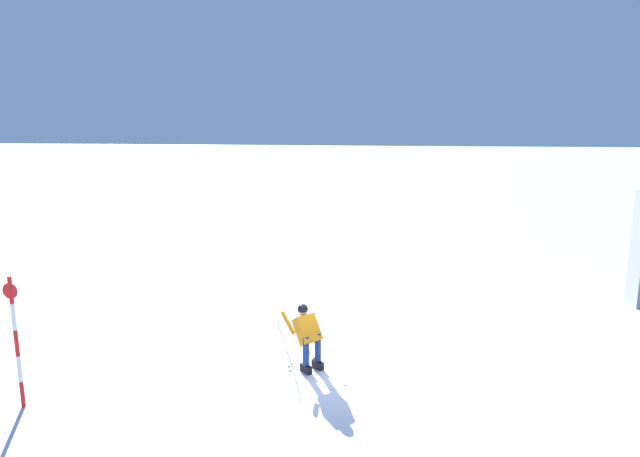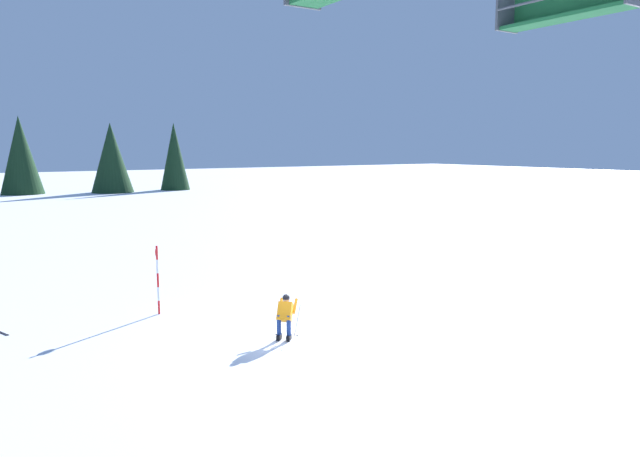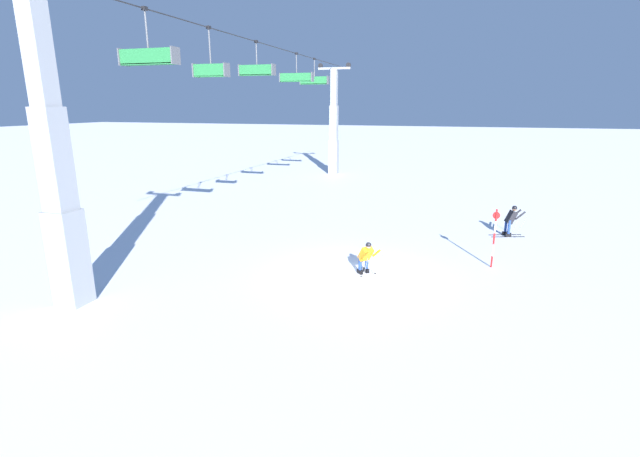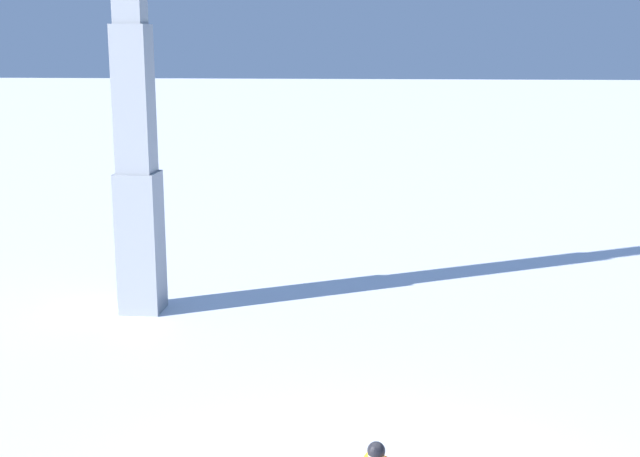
{
  "view_description": "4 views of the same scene",
  "coord_description": "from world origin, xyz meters",
  "px_view_note": "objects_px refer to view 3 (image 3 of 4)",
  "views": [
    {
      "loc": [
        10.19,
        1.6,
        4.86
      ],
      "look_at": [
        -0.1,
        -0.16,
        2.86
      ],
      "focal_mm": 29.9,
      "sensor_mm": 36.0,
      "label": 1
    },
    {
      "loc": [
        8.55,
        14.4,
        5.71
      ],
      "look_at": [
        -0.56,
        0.35,
        3.36
      ],
      "focal_mm": 32.92,
      "sensor_mm": 36.0,
      "label": 2
    },
    {
      "loc": [
        -16.07,
        -3.7,
        6.3
      ],
      "look_at": [
        -0.05,
        1.38,
        1.76
      ],
      "focal_mm": 25.73,
      "sensor_mm": 36.0,
      "label": 3
    },
    {
      "loc": [
        0.22,
        -9.58,
        5.88
      ],
      "look_at": [
        -0.64,
        0.73,
        3.6
      ],
      "focal_mm": 47.56,
      "sensor_mm": 36.0,
      "label": 4
    }
  ],
  "objects_px": {
    "chairlift_seat_second": "(210,70)",
    "chairlift_seat_farthest": "(314,81)",
    "chairlift_seat_fourth": "(296,78)",
    "skier_carving_main": "(366,256)",
    "skier_distant_uphill": "(511,219)",
    "chairlift_seat_middle": "(256,70)",
    "lift_tower_far": "(334,129)",
    "chairlift_seat_nearest": "(148,57)",
    "lift_tower_near": "(57,180)",
    "trail_marker_pole": "(494,237)"
  },
  "relations": [
    {
      "from": "chairlift_seat_second",
      "to": "lift_tower_far",
      "type": "bearing_deg",
      "value": 0.0
    },
    {
      "from": "chairlift_seat_middle",
      "to": "chairlift_seat_fourth",
      "type": "relative_size",
      "value": 0.88
    },
    {
      "from": "chairlift_seat_farthest",
      "to": "chairlift_seat_middle",
      "type": "bearing_deg",
      "value": 180.0
    },
    {
      "from": "chairlift_seat_nearest",
      "to": "chairlift_seat_second",
      "type": "bearing_deg",
      "value": 0.0
    },
    {
      "from": "skier_carving_main",
      "to": "lift_tower_far",
      "type": "height_order",
      "value": "lift_tower_far"
    },
    {
      "from": "lift_tower_far",
      "to": "skier_distant_uphill",
      "type": "bearing_deg",
      "value": -141.59
    },
    {
      "from": "skier_distant_uphill",
      "to": "lift_tower_near",
      "type": "bearing_deg",
      "value": 132.18
    },
    {
      "from": "chairlift_seat_nearest",
      "to": "skier_distant_uphill",
      "type": "bearing_deg",
      "value": -60.58
    },
    {
      "from": "chairlift_seat_nearest",
      "to": "chairlift_seat_middle",
      "type": "distance_m",
      "value": 9.67
    },
    {
      "from": "chairlift_seat_second",
      "to": "skier_distant_uphill",
      "type": "height_order",
      "value": "chairlift_seat_second"
    },
    {
      "from": "lift_tower_near",
      "to": "chairlift_seat_middle",
      "type": "distance_m",
      "value": 15.11
    },
    {
      "from": "chairlift_seat_middle",
      "to": "chairlift_seat_fourth",
      "type": "xyz_separation_m",
      "value": [
        6.53,
        0.0,
        -0.06
      ]
    },
    {
      "from": "chairlift_seat_nearest",
      "to": "chairlift_seat_farthest",
      "type": "relative_size",
      "value": 1.05
    },
    {
      "from": "lift_tower_far",
      "to": "lift_tower_near",
      "type": "bearing_deg",
      "value": -180.0
    },
    {
      "from": "chairlift_seat_fourth",
      "to": "trail_marker_pole",
      "type": "distance_m",
      "value": 19.93
    },
    {
      "from": "chairlift_seat_middle",
      "to": "lift_tower_far",
      "type": "bearing_deg",
      "value": 0.0
    },
    {
      "from": "chairlift_seat_fourth",
      "to": "skier_carving_main",
      "type": "bearing_deg",
      "value": -151.31
    },
    {
      "from": "skier_carving_main",
      "to": "chairlift_seat_second",
      "type": "distance_m",
      "value": 11.84
    },
    {
      "from": "chairlift_seat_farthest",
      "to": "trail_marker_pole",
      "type": "distance_m",
      "value": 22.81
    },
    {
      "from": "skier_carving_main",
      "to": "trail_marker_pole",
      "type": "relative_size",
      "value": 0.66
    },
    {
      "from": "skier_distant_uphill",
      "to": "chairlift_seat_nearest",
      "type": "bearing_deg",
      "value": 119.42
    },
    {
      "from": "chairlift_seat_fourth",
      "to": "chairlift_seat_farthest",
      "type": "distance_m",
      "value": 4.03
    },
    {
      "from": "skier_carving_main",
      "to": "chairlift_seat_second",
      "type": "bearing_deg",
      "value": 65.1
    },
    {
      "from": "lift_tower_far",
      "to": "chairlift_seat_second",
      "type": "height_order",
      "value": "lift_tower_far"
    },
    {
      "from": "lift_tower_near",
      "to": "chairlift_seat_fourth",
      "type": "distance_m",
      "value": 21.46
    },
    {
      "from": "lift_tower_near",
      "to": "chairlift_seat_second",
      "type": "bearing_deg",
      "value": -0.0
    },
    {
      "from": "skier_distant_uphill",
      "to": "trail_marker_pole",
      "type": "bearing_deg",
      "value": 168.36
    },
    {
      "from": "chairlift_seat_second",
      "to": "chairlift_seat_fourth",
      "type": "bearing_deg",
      "value": 0.0
    },
    {
      "from": "lift_tower_near",
      "to": "chairlift_seat_middle",
      "type": "height_order",
      "value": "lift_tower_near"
    },
    {
      "from": "trail_marker_pole",
      "to": "skier_distant_uphill",
      "type": "bearing_deg",
      "value": -11.64
    },
    {
      "from": "lift_tower_far",
      "to": "chairlift_seat_fourth",
      "type": "distance_m",
      "value": 10.59
    },
    {
      "from": "lift_tower_far",
      "to": "chairlift_seat_fourth",
      "type": "relative_size",
      "value": 4.07
    },
    {
      "from": "chairlift_seat_farthest",
      "to": "trail_marker_pole",
      "type": "xyz_separation_m",
      "value": [
        -17.29,
        -13.19,
        -6.88
      ]
    },
    {
      "from": "chairlift_seat_middle",
      "to": "chairlift_seat_farthest",
      "type": "relative_size",
      "value": 0.93
    },
    {
      "from": "chairlift_seat_second",
      "to": "chairlift_seat_farthest",
      "type": "height_order",
      "value": "same"
    },
    {
      "from": "skier_distant_uphill",
      "to": "chairlift_seat_second",
      "type": "bearing_deg",
      "value": 103.73
    },
    {
      "from": "skier_carving_main",
      "to": "skier_distant_uphill",
      "type": "relative_size",
      "value": 0.92
    },
    {
      "from": "chairlift_seat_second",
      "to": "chairlift_seat_farthest",
      "type": "distance_m",
      "value": 15.67
    },
    {
      "from": "lift_tower_near",
      "to": "trail_marker_pole",
      "type": "distance_m",
      "value": 15.58
    },
    {
      "from": "chairlift_seat_second",
      "to": "chairlift_seat_middle",
      "type": "relative_size",
      "value": 1.06
    },
    {
      "from": "lift_tower_far",
      "to": "chairlift_seat_nearest",
      "type": "bearing_deg",
      "value": -180.0
    },
    {
      "from": "chairlift_seat_fourth",
      "to": "chairlift_seat_farthest",
      "type": "bearing_deg",
      "value": 0.0
    },
    {
      "from": "chairlift_seat_fourth",
      "to": "skier_distant_uphill",
      "type": "bearing_deg",
      "value": -119.83
    },
    {
      "from": "chairlift_seat_middle",
      "to": "chairlift_seat_fourth",
      "type": "height_order",
      "value": "same"
    },
    {
      "from": "lift_tower_far",
      "to": "trail_marker_pole",
      "type": "relative_size",
      "value": 4.17
    },
    {
      "from": "skier_carving_main",
      "to": "skier_distant_uphill",
      "type": "height_order",
      "value": "skier_distant_uphill"
    },
    {
      "from": "chairlift_seat_middle",
      "to": "skier_distant_uphill",
      "type": "height_order",
      "value": "chairlift_seat_middle"
    },
    {
      "from": "skier_carving_main",
      "to": "chairlift_seat_fourth",
      "type": "bearing_deg",
      "value": 28.69
    },
    {
      "from": "lift_tower_near",
      "to": "chairlift_seat_nearest",
      "type": "distance_m",
      "value": 6.3
    },
    {
      "from": "skier_carving_main",
      "to": "chairlift_seat_nearest",
      "type": "relative_size",
      "value": 0.65
    }
  ]
}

